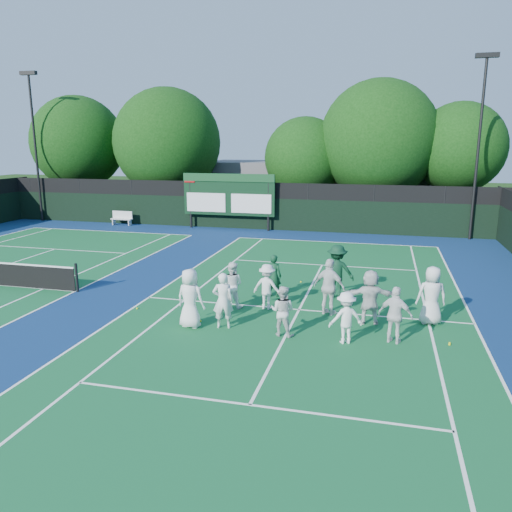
# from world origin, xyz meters

# --- Properties ---
(ground) EXTENTS (120.00, 120.00, 0.00)m
(ground) POSITION_xyz_m (0.00, 0.00, 0.00)
(ground) COLOR #16360E
(ground) RESTS_ON ground
(court_apron) EXTENTS (34.00, 32.00, 0.01)m
(court_apron) POSITION_xyz_m (-6.00, 1.00, 0.00)
(court_apron) COLOR navy
(court_apron) RESTS_ON ground
(near_court) EXTENTS (11.05, 23.85, 0.01)m
(near_court) POSITION_xyz_m (0.00, 1.00, 0.01)
(near_court) COLOR #135C2E
(near_court) RESTS_ON ground
(back_fence) EXTENTS (34.00, 0.08, 3.00)m
(back_fence) POSITION_xyz_m (-6.00, 16.00, 1.36)
(back_fence) COLOR black
(back_fence) RESTS_ON ground
(scoreboard) EXTENTS (6.00, 0.21, 3.55)m
(scoreboard) POSITION_xyz_m (-7.01, 15.59, 2.19)
(scoreboard) COLOR black
(scoreboard) RESTS_ON ground
(clubhouse) EXTENTS (18.00, 6.00, 4.00)m
(clubhouse) POSITION_xyz_m (-2.00, 24.00, 2.00)
(clubhouse) COLOR #5D5D62
(clubhouse) RESTS_ON ground
(light_pole_left) EXTENTS (1.20, 0.30, 10.12)m
(light_pole_left) POSITION_xyz_m (-21.00, 15.70, 6.30)
(light_pole_left) COLOR black
(light_pole_left) RESTS_ON ground
(light_pole_right) EXTENTS (1.20, 0.30, 10.12)m
(light_pole_right) POSITION_xyz_m (7.50, 15.70, 6.30)
(light_pole_right) COLOR black
(light_pole_right) RESTS_ON ground
(bench) EXTENTS (1.51, 0.47, 0.94)m
(bench) POSITION_xyz_m (-14.49, 15.37, 0.51)
(bench) COLOR silver
(bench) RESTS_ON ground
(tree_a) EXTENTS (6.93, 6.93, 8.91)m
(tree_a) POSITION_xyz_m (-20.00, 19.58, 5.26)
(tree_a) COLOR black
(tree_a) RESTS_ON ground
(tree_b) EXTENTS (7.70, 7.70, 9.32)m
(tree_b) POSITION_xyz_m (-12.68, 19.58, 5.27)
(tree_b) COLOR black
(tree_b) RESTS_ON ground
(tree_c) EXTENTS (5.47, 5.47, 7.18)m
(tree_c) POSITION_xyz_m (-2.62, 19.58, 4.30)
(tree_c) COLOR black
(tree_c) RESTS_ON ground
(tree_d) EXTENTS (7.74, 7.74, 9.49)m
(tree_d) POSITION_xyz_m (2.22, 19.58, 5.42)
(tree_d) COLOR black
(tree_d) RESTS_ON ground
(tree_e) EXTENTS (5.67, 5.67, 7.98)m
(tree_e) POSITION_xyz_m (7.17, 19.58, 4.99)
(tree_e) COLOR black
(tree_e) RESTS_ON ground
(tennis_ball_0) EXTENTS (0.07, 0.07, 0.07)m
(tennis_ball_0) POSITION_xyz_m (-2.81, -0.89, 0.03)
(tennis_ball_0) COLOR #CBD318
(tennis_ball_0) RESTS_ON ground
(tennis_ball_2) EXTENTS (0.07, 0.07, 0.07)m
(tennis_ball_2) POSITION_xyz_m (4.54, -0.85, 0.03)
(tennis_ball_2) COLOR #CBD318
(tennis_ball_2) RESTS_ON ground
(tennis_ball_3) EXTENTS (0.07, 0.07, 0.07)m
(tennis_ball_3) POSITION_xyz_m (-5.29, -0.29, 0.03)
(tennis_ball_3) COLOR #CBD318
(tennis_ball_3) RESTS_ON ground
(tennis_ball_4) EXTENTS (0.07, 0.07, 0.07)m
(tennis_ball_4) POSITION_xyz_m (-0.48, 4.30, 0.03)
(tennis_ball_4) COLOR #CBD318
(tennis_ball_4) RESTS_ON ground
(tennis_ball_5) EXTENTS (0.07, 0.07, 0.07)m
(tennis_ball_5) POSITION_xyz_m (4.53, -0.94, 0.03)
(tennis_ball_5) COLOR #CBD318
(tennis_ball_5) RESTS_ON ground
(player_front_0) EXTENTS (0.97, 0.71, 1.82)m
(player_front_0) POSITION_xyz_m (-2.93, -1.36, 0.91)
(player_front_0) COLOR white
(player_front_0) RESTS_ON ground
(player_front_1) EXTENTS (0.71, 0.55, 1.72)m
(player_front_1) POSITION_xyz_m (-1.95, -1.19, 0.86)
(player_front_1) COLOR white
(player_front_1) RESTS_ON ground
(player_front_2) EXTENTS (0.80, 0.67, 1.49)m
(player_front_2) POSITION_xyz_m (-0.11, -1.33, 0.74)
(player_front_2) COLOR silver
(player_front_2) RESTS_ON ground
(player_front_3) EXTENTS (1.10, 0.88, 1.48)m
(player_front_3) POSITION_xyz_m (1.70, -1.45, 0.74)
(player_front_3) COLOR white
(player_front_3) RESTS_ON ground
(player_front_4) EXTENTS (1.03, 0.66, 1.63)m
(player_front_4) POSITION_xyz_m (3.03, -1.11, 0.82)
(player_front_4) COLOR white
(player_front_4) RESTS_ON ground
(player_back_0) EXTENTS (0.80, 0.64, 1.59)m
(player_back_0) POSITION_xyz_m (-2.25, 0.71, 0.79)
(player_back_0) COLOR white
(player_back_0) RESTS_ON ground
(player_back_1) EXTENTS (1.08, 0.73, 1.54)m
(player_back_1) POSITION_xyz_m (-1.07, 0.87, 0.77)
(player_back_1) COLOR white
(player_back_1) RESTS_ON ground
(player_back_2) EXTENTS (1.18, 0.82, 1.87)m
(player_back_2) POSITION_xyz_m (1.00, 0.80, 0.93)
(player_back_2) COLOR silver
(player_back_2) RESTS_ON ground
(player_back_3) EXTENTS (1.66, 0.80, 1.72)m
(player_back_3) POSITION_xyz_m (2.30, 0.28, 0.86)
(player_back_3) COLOR silver
(player_back_3) RESTS_ON ground
(player_back_4) EXTENTS (0.96, 0.70, 1.82)m
(player_back_4) POSITION_xyz_m (4.13, 0.72, 0.91)
(player_back_4) COLOR white
(player_back_4) RESTS_ON ground
(coach_left) EXTENTS (0.61, 0.44, 1.56)m
(coach_left) POSITION_xyz_m (-1.15, 2.27, 0.78)
(coach_left) COLOR #103B22
(coach_left) RESTS_ON ground
(coach_right) EXTENTS (1.36, 0.95, 1.93)m
(coach_right) POSITION_xyz_m (1.06, 2.74, 0.97)
(coach_right) COLOR #0E341F
(coach_right) RESTS_ON ground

